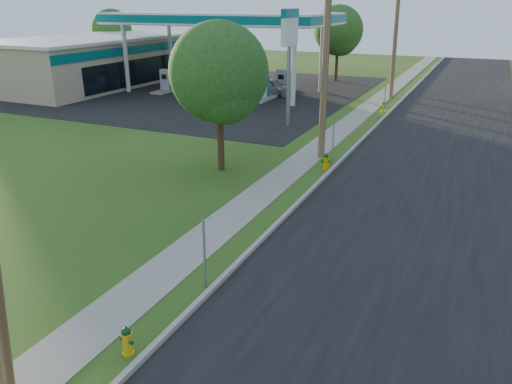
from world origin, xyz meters
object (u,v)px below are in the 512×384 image
at_px(car_silver, 269,86).
at_px(hydrant_near, 127,341).
at_px(utility_pole_mid, 326,54).
at_px(tree_back, 112,31).
at_px(tree_verge, 220,77).
at_px(tree_lot, 339,32).
at_px(fuel_pump_se, 282,84).
at_px(utility_pole_far, 395,35).
at_px(hydrant_mid, 326,162).
at_px(fuel_pump_nw, 166,83).
at_px(hydrant_far, 383,107).
at_px(fuel_pump_sw, 191,77).
at_px(fuel_pump_ne, 263,91).
at_px(price_pylon, 290,35).

bearing_deg(car_silver, hydrant_near, -176.22).
height_order(utility_pole_mid, tree_back, utility_pole_mid).
xyz_separation_m(utility_pole_mid, tree_verge, (-3.49, -3.76, -0.74)).
bearing_deg(tree_lot, utility_pole_mid, -75.61).
relative_size(fuel_pump_se, tree_back, 0.49).
bearing_deg(utility_pole_far, hydrant_mid, -87.78).
height_order(utility_pole_far, tree_back, utility_pole_far).
bearing_deg(fuel_pump_nw, hydrant_far, -2.41).
xyz_separation_m(tree_verge, hydrant_near, (4.16, -12.11, -3.86)).
relative_size(fuel_pump_sw, car_silver, 0.76).
xyz_separation_m(fuel_pump_sw, hydrant_near, (18.57, -32.87, -0.38)).
bearing_deg(fuel_pump_ne, fuel_pump_se, 90.00).
relative_size(fuel_pump_se, car_silver, 0.76).
xyz_separation_m(fuel_pump_nw, tree_lot, (11.43, 12.21, 3.80)).
xyz_separation_m(utility_pole_far, price_pylon, (-3.90, -12.50, 0.63)).
relative_size(fuel_pump_ne, tree_back, 0.49).
xyz_separation_m(utility_pole_mid, fuel_pump_se, (-8.90, 17.00, -4.23)).
relative_size(utility_pole_mid, hydrant_mid, 12.70).
bearing_deg(tree_lot, car_silver, -105.69).
relative_size(utility_pole_mid, tree_verge, 1.50).
xyz_separation_m(fuel_pump_sw, hydrant_far, (18.52, -4.78, -0.37)).
distance_m(fuel_pump_ne, tree_back, 25.06).
bearing_deg(utility_pole_mid, fuel_pump_nw, 144.01).
height_order(tree_verge, car_silver, tree_verge).
height_order(utility_pole_far, fuel_pump_ne, utility_pole_far).
bearing_deg(hydrant_mid, fuel_pump_ne, 123.32).
xyz_separation_m(hydrant_mid, hydrant_far, (-0.14, 13.92, -0.03)).
bearing_deg(tree_back, utility_pole_mid, -36.16).
height_order(tree_back, hydrant_near, tree_back).
xyz_separation_m(price_pylon, tree_lot, (-2.57, 19.71, -0.92)).
bearing_deg(utility_pole_far, hydrant_far, -83.88).
distance_m(tree_verge, hydrant_mid, 6.08).
bearing_deg(fuel_pump_se, fuel_pump_ne, -90.00).
bearing_deg(utility_pole_mid, utility_pole_far, 90.00).
height_order(fuel_pump_ne, fuel_pump_sw, same).
bearing_deg(price_pylon, fuel_pump_sw, 140.60).
bearing_deg(hydrant_near, tree_lot, 99.86).
height_order(utility_pole_far, hydrant_far, utility_pole_far).
distance_m(fuel_pump_nw, hydrant_mid, 23.76).
bearing_deg(tree_verge, utility_pole_mid, 47.12).
bearing_deg(hydrant_far, hydrant_near, -89.89).
xyz_separation_m(fuel_pump_nw, hydrant_mid, (18.66, -14.70, -0.35)).
bearing_deg(tree_verge, car_silver, 107.02).
height_order(utility_pole_far, hydrant_mid, utility_pole_far).
bearing_deg(hydrant_far, tree_verge, -104.42).
bearing_deg(tree_verge, hydrant_near, -71.04).
distance_m(tree_back, hydrant_mid, 40.92).
distance_m(fuel_pump_se, hydrant_mid, 21.05).
relative_size(hydrant_near, hydrant_mid, 0.92).
xyz_separation_m(utility_pole_mid, fuel_pump_nw, (-17.90, 13.00, -4.23)).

